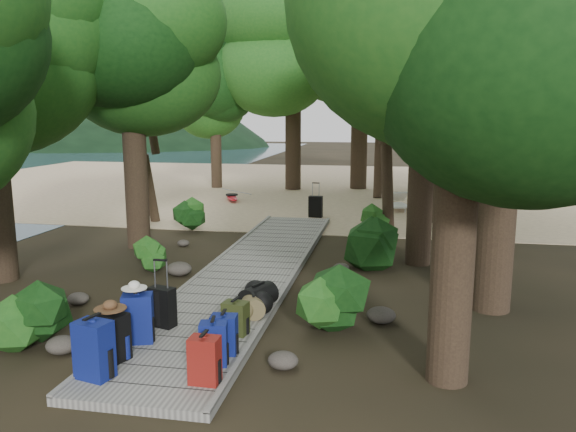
% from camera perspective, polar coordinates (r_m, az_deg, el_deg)
% --- Properties ---
extents(ground, '(120.00, 120.00, 0.00)m').
position_cam_1_polar(ground, '(11.38, -4.77, -7.08)').
color(ground, '#2E2517').
rests_on(ground, ground).
extents(sand_beach, '(40.00, 22.00, 0.02)m').
position_cam_1_polar(sand_beach, '(26.84, 4.25, 3.02)').
color(sand_beach, '#D1B88D').
rests_on(sand_beach, ground).
extents(distant_hill, '(32.00, 16.00, 12.00)m').
position_cam_1_polar(distant_hill, '(72.60, -25.89, 6.58)').
color(distant_hill, black).
rests_on(distant_hill, ground).
extents(boardwalk, '(2.00, 12.00, 0.12)m').
position_cam_1_polar(boardwalk, '(12.29, -3.54, -5.45)').
color(boardwalk, gray).
rests_on(boardwalk, ground).
extents(backpack_left_a, '(0.50, 0.40, 0.82)m').
position_cam_1_polar(backpack_left_a, '(7.59, -19.13, -12.42)').
color(backpack_left_a, navy).
rests_on(backpack_left_a, boardwalk).
extents(backpack_left_b, '(0.46, 0.40, 0.72)m').
position_cam_1_polar(backpack_left_b, '(8.07, -17.30, -11.33)').
color(backpack_left_b, black).
rests_on(backpack_left_b, boardwalk).
extents(backpack_left_c, '(0.50, 0.42, 0.79)m').
position_cam_1_polar(backpack_left_c, '(8.53, -15.01, -9.74)').
color(backpack_left_c, navy).
rests_on(backpack_left_c, boardwalk).
extents(backpack_right_a, '(0.37, 0.27, 0.65)m').
position_cam_1_polar(backpack_right_a, '(7.17, -8.47, -14.04)').
color(backpack_right_a, maroon).
rests_on(backpack_right_a, boardwalk).
extents(backpack_right_b, '(0.40, 0.31, 0.64)m').
position_cam_1_polar(backpack_right_b, '(7.63, -7.57, -12.51)').
color(backpack_right_b, navy).
rests_on(backpack_right_b, boardwalk).
extents(backpack_right_c, '(0.38, 0.28, 0.61)m').
position_cam_1_polar(backpack_right_c, '(7.95, -6.52, -11.65)').
color(backpack_right_c, navy).
rests_on(backpack_right_c, boardwalk).
extents(backpack_right_d, '(0.40, 0.32, 0.55)m').
position_cam_1_polar(backpack_right_d, '(8.60, -5.36, -10.11)').
color(backpack_right_d, '#2F3613').
rests_on(backpack_right_d, boardwalk).
extents(duffel_right_khaki, '(0.51, 0.62, 0.35)m').
position_cam_1_polar(duffel_right_khaki, '(9.35, -3.58, -9.04)').
color(duffel_right_khaki, brown).
rests_on(duffel_right_khaki, boardwalk).
extents(duffel_right_black, '(0.63, 0.76, 0.41)m').
position_cam_1_polar(duffel_right_black, '(9.67, -3.03, -8.19)').
color(duffel_right_black, black).
rests_on(duffel_right_black, boardwalk).
extents(suitcase_on_boardwalk, '(0.45, 0.32, 0.62)m').
position_cam_1_polar(suitcase_on_boardwalk, '(9.06, -12.66, -9.00)').
color(suitcase_on_boardwalk, black).
rests_on(suitcase_on_boardwalk, boardwalk).
extents(lone_suitcase_on_sand, '(0.46, 0.28, 0.70)m').
position_cam_1_polar(lone_suitcase_on_sand, '(18.65, 2.82, 0.96)').
color(lone_suitcase_on_sand, black).
rests_on(lone_suitcase_on_sand, sand_beach).
extents(hat_brown, '(0.43, 0.43, 0.13)m').
position_cam_1_polar(hat_brown, '(7.90, -17.63, -8.55)').
color(hat_brown, '#51351E').
rests_on(hat_brown, backpack_left_b).
extents(hat_white, '(0.37, 0.37, 0.12)m').
position_cam_1_polar(hat_white, '(8.43, -15.38, -6.71)').
color(hat_white, silver).
rests_on(hat_white, backpack_left_c).
extents(kayak, '(2.09, 3.50, 0.35)m').
position_cam_1_polar(kayak, '(22.34, -5.73, 2.01)').
color(kayak, red).
rests_on(kayak, sand_beach).
extents(sun_lounger, '(1.04, 1.92, 0.59)m').
position_cam_1_polar(sun_lounger, '(20.40, 11.15, 1.42)').
color(sun_lounger, silver).
rests_on(sun_lounger, sand_beach).
extents(tree_right_a, '(4.59, 4.59, 7.65)m').
position_cam_1_polar(tree_right_a, '(7.08, 17.32, 13.39)').
color(tree_right_a, black).
rests_on(tree_right_a, ground).
extents(tree_right_b, '(5.30, 5.30, 9.46)m').
position_cam_1_polar(tree_right_b, '(10.19, 21.50, 17.17)').
color(tree_right_b, black).
rests_on(tree_right_b, ground).
extents(tree_right_c, '(4.68, 4.68, 8.10)m').
position_cam_1_polar(tree_right_c, '(12.88, 13.75, 12.96)').
color(tree_right_c, black).
rests_on(tree_right_c, ground).
extents(tree_right_d, '(5.54, 5.54, 10.15)m').
position_cam_1_polar(tree_right_d, '(15.17, 20.31, 16.05)').
color(tree_right_d, black).
rests_on(tree_right_d, ground).
extents(tree_right_e, '(5.36, 5.36, 9.65)m').
position_cam_1_polar(tree_right_e, '(18.16, 16.00, 14.43)').
color(tree_right_e, black).
rests_on(tree_right_e, ground).
extents(tree_right_f, '(5.63, 5.63, 10.05)m').
position_cam_1_polar(tree_right_f, '(20.65, 20.57, 14.19)').
color(tree_right_f, black).
rests_on(tree_right_f, ground).
extents(tree_left_c, '(4.81, 4.81, 8.37)m').
position_cam_1_polar(tree_left_c, '(14.73, -15.62, 13.02)').
color(tree_left_c, black).
rests_on(tree_left_c, ground).
extents(tree_back_a, '(5.86, 5.86, 10.14)m').
position_cam_1_polar(tree_back_a, '(25.57, 0.53, 14.04)').
color(tree_back_a, black).
rests_on(tree_back_a, ground).
extents(tree_back_b, '(6.03, 6.03, 10.76)m').
position_cam_1_polar(tree_back_b, '(26.06, 7.40, 14.58)').
color(tree_back_b, black).
rests_on(tree_back_b, ground).
extents(tree_back_c, '(4.84, 4.84, 8.71)m').
position_cam_1_polar(tree_back_c, '(25.70, 15.35, 12.08)').
color(tree_back_c, black).
rests_on(tree_back_c, ground).
extents(tree_back_d, '(4.28, 4.28, 7.13)m').
position_cam_1_polar(tree_back_d, '(26.34, -7.41, 10.58)').
color(tree_back_d, black).
rests_on(tree_back_d, ground).
extents(palm_right_a, '(4.49, 4.49, 7.66)m').
position_cam_1_polar(palm_right_a, '(16.50, 11.09, 11.62)').
color(palm_right_a, '#113C10').
rests_on(palm_right_a, ground).
extents(palm_right_b, '(4.73, 4.73, 9.15)m').
position_cam_1_polar(palm_right_b, '(21.87, 17.38, 12.93)').
color(palm_right_b, '#113C10').
rests_on(palm_right_b, ground).
extents(palm_right_c, '(4.86, 4.86, 7.73)m').
position_cam_1_polar(palm_right_c, '(23.31, 10.02, 11.30)').
color(palm_right_c, '#113C10').
rests_on(palm_right_c, ground).
extents(palm_left_a, '(4.09, 4.09, 6.51)m').
position_cam_1_polar(palm_left_a, '(18.19, -14.48, 9.54)').
color(palm_left_a, '#113C10').
rests_on(palm_left_a, ground).
extents(rock_left_a, '(0.46, 0.41, 0.25)m').
position_cam_1_polar(rock_left_a, '(8.87, -21.99, -12.05)').
color(rock_left_a, '#4C473F').
rests_on(rock_left_a, ground).
extents(rock_left_b, '(0.40, 0.36, 0.22)m').
position_cam_1_polar(rock_left_b, '(10.92, -20.54, -7.87)').
color(rock_left_b, '#4C473F').
rests_on(rock_left_b, ground).
extents(rock_left_c, '(0.54, 0.48, 0.29)m').
position_cam_1_polar(rock_left_c, '(12.21, -10.99, -5.29)').
color(rock_left_c, '#4C473F').
rests_on(rock_left_c, ground).
extents(rock_left_d, '(0.31, 0.28, 0.17)m').
position_cam_1_polar(rock_left_d, '(14.89, -10.59, -2.71)').
color(rock_left_d, '#4C473F').
rests_on(rock_left_d, ground).
extents(rock_right_a, '(0.42, 0.38, 0.23)m').
position_cam_1_polar(rock_right_a, '(7.82, -0.51, -14.45)').
color(rock_right_a, '#4C473F').
rests_on(rock_right_a, ground).
extents(rock_right_b, '(0.48, 0.43, 0.27)m').
position_cam_1_polar(rock_right_b, '(9.50, 9.44, -9.90)').
color(rock_right_b, '#4C473F').
rests_on(rock_right_b, ground).
extents(rock_right_c, '(0.35, 0.32, 0.19)m').
position_cam_1_polar(rock_right_c, '(12.33, 5.45, -5.24)').
color(rock_right_c, '#4C473F').
rests_on(rock_right_c, ground).
extents(shrub_left_a, '(1.09, 1.09, 0.98)m').
position_cam_1_polar(shrub_left_a, '(9.17, -24.45, -9.08)').
color(shrub_left_a, '#1B5118').
rests_on(shrub_left_a, ground).
extents(shrub_left_b, '(0.78, 0.78, 0.71)m').
position_cam_1_polar(shrub_left_b, '(12.59, -14.00, -3.97)').
color(shrub_left_b, '#1B5118').
rests_on(shrub_left_b, ground).
extents(shrub_left_c, '(1.14, 1.14, 1.03)m').
position_cam_1_polar(shrub_left_c, '(16.71, -10.19, 0.22)').
color(shrub_left_c, '#1B5118').
rests_on(shrub_left_c, ground).
extents(shrub_right_a, '(1.14, 1.14, 1.02)m').
position_cam_1_polar(shrub_right_a, '(8.93, 4.01, -8.52)').
color(shrub_right_a, '#1B5118').
rests_on(shrub_right_a, ground).
extents(shrub_right_b, '(1.36, 1.36, 1.22)m').
position_cam_1_polar(shrub_right_b, '(12.65, 9.20, -2.52)').
color(shrub_right_b, '#1B5118').
rests_on(shrub_right_b, ground).
extents(shrub_right_c, '(0.78, 0.78, 0.70)m').
position_cam_1_polar(shrub_right_c, '(16.28, 8.55, -0.58)').
color(shrub_right_c, '#1B5118').
rests_on(shrub_right_c, ground).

